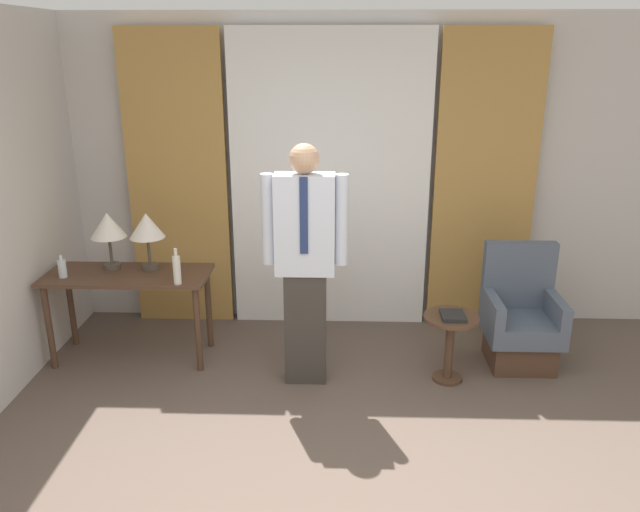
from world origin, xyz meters
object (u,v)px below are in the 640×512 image
at_px(desk, 128,286).
at_px(table_lamp_right, 147,227).
at_px(bottle_by_lamp, 177,269).
at_px(table_lamp_left, 108,227).
at_px(side_table, 450,337).
at_px(person, 305,257).
at_px(bottle_near_edge, 62,268).
at_px(book, 453,316).
at_px(armchair, 520,322).

relative_size(desk, table_lamp_right, 2.78).
bearing_deg(bottle_by_lamp, desk, 155.38).
height_order(table_lamp_left, side_table, table_lamp_left).
bearing_deg(person, bottle_near_edge, 173.11).
height_order(table_lamp_left, table_lamp_right, same).
relative_size(bottle_by_lamp, side_table, 0.53).
bearing_deg(person, table_lamp_left, 164.54).
distance_m(bottle_near_edge, book, 2.99).
bearing_deg(book, side_table, 100.99).
distance_m(armchair, book, 0.72).
height_order(desk, side_table, desk).
relative_size(desk, table_lamp_left, 2.78).
bearing_deg(person, desk, 167.11).
relative_size(side_table, book, 2.59).
height_order(bottle_near_edge, person, person).
relative_size(table_lamp_left, table_lamp_right, 1.00).
relative_size(armchair, book, 4.67).
xyz_separation_m(person, side_table, (1.08, 0.03, -0.63)).
bearing_deg(book, armchair, 29.14).
relative_size(bottle_by_lamp, person, 0.15).
bearing_deg(table_lamp_left, table_lamp_right, 0.00).
bearing_deg(book, desk, 172.67).
height_order(desk, bottle_by_lamp, bottle_by_lamp).
height_order(table_lamp_right, person, person).
bearing_deg(desk, person, -12.89).
height_order(desk, armchair, armchair).
distance_m(table_lamp_right, person, 1.34).
distance_m(table_lamp_right, bottle_near_edge, 0.71).
relative_size(person, side_table, 3.40).
bearing_deg(table_lamp_right, bottle_by_lamp, -46.70).
bearing_deg(table_lamp_right, armchair, -1.89).
height_order(side_table, book, book).
bearing_deg(side_table, book, -79.01).
distance_m(table_lamp_left, bottle_near_edge, 0.46).
relative_size(bottle_by_lamp, book, 1.36).
height_order(table_lamp_left, book, table_lamp_left).
bearing_deg(armchair, bottle_by_lamp, -175.23).
height_order(bottle_by_lamp, armchair, bottle_by_lamp).
xyz_separation_m(table_lamp_left, side_table, (2.66, -0.41, -0.71)).
relative_size(table_lamp_left, person, 0.26).
relative_size(table_lamp_right, bottle_near_edge, 2.60).
xyz_separation_m(person, book, (1.09, 0.00, -0.44)).
bearing_deg(desk, table_lamp_right, 35.66).
relative_size(bottle_near_edge, side_table, 0.34).
xyz_separation_m(desk, person, (1.42, -0.32, 0.37)).
height_order(bottle_by_lamp, person, person).
distance_m(table_lamp_left, armchair, 3.34).
xyz_separation_m(table_lamp_right, person, (1.27, -0.44, -0.08)).
bearing_deg(side_table, person, -178.46).
bearing_deg(armchair, person, -168.67).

